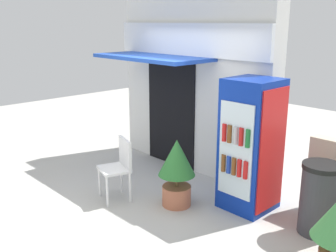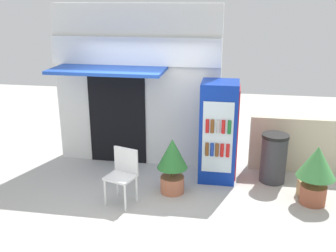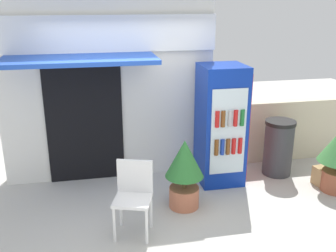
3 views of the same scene
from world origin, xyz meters
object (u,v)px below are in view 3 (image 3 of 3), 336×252
at_px(trash_bin, 278,147).
at_px(drink_cooler, 221,125).
at_px(plastic_chair, 134,192).
at_px(cardboard_box, 326,176).
at_px(potted_plant_near_shop, 184,169).

bearing_deg(trash_bin, drink_cooler, -177.68).
bearing_deg(plastic_chair, trash_bin, 25.51).
distance_m(trash_bin, cardboard_box, 0.85).
relative_size(drink_cooler, trash_bin, 2.02).
xyz_separation_m(trash_bin, cardboard_box, (0.56, -0.55, -0.32)).
bearing_deg(cardboard_box, drink_cooler, 162.17).
height_order(plastic_chair, potted_plant_near_shop, potted_plant_near_shop).
relative_size(drink_cooler, cardboard_box, 5.68).
bearing_deg(cardboard_box, trash_bin, 135.73).
distance_m(potted_plant_near_shop, trash_bin, 1.92).
xyz_separation_m(potted_plant_near_shop, cardboard_box, (2.33, 0.19, -0.43)).
xyz_separation_m(drink_cooler, plastic_chair, (-1.50, -1.16, -0.38)).
xyz_separation_m(plastic_chair, trash_bin, (2.51, 1.20, -0.08)).
xyz_separation_m(drink_cooler, cardboard_box, (1.58, -0.51, -0.78)).
bearing_deg(plastic_chair, drink_cooler, 37.71).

